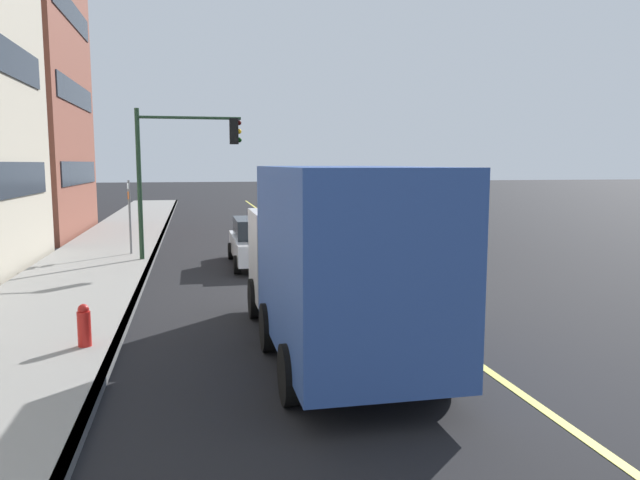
{
  "coord_description": "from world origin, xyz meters",
  "views": [
    {
      "loc": [
        -16.98,
        4.8,
        3.48
      ],
      "look_at": [
        -0.13,
        1.27,
        1.3
      ],
      "focal_mm": 33.95,
      "sensor_mm": 36.0,
      "label": 1
    }
  ],
  "objects_px": {
    "street_sign_post": "(130,212)",
    "fire_hydrant": "(84,329)",
    "car_red": "(373,224)",
    "truck_blue": "(335,258)",
    "traffic_light_mast": "(180,158)",
    "car_white": "(260,241)"
  },
  "relations": [
    {
      "from": "street_sign_post",
      "to": "fire_hydrant",
      "type": "bearing_deg",
      "value": -178.52
    },
    {
      "from": "car_red",
      "to": "fire_hydrant",
      "type": "xyz_separation_m",
      "value": [
        -14.45,
        9.89,
        -0.32
      ]
    },
    {
      "from": "car_red",
      "to": "truck_blue",
      "type": "bearing_deg",
      "value": 160.7
    },
    {
      "from": "truck_blue",
      "to": "fire_hydrant",
      "type": "relative_size",
      "value": 7.89
    },
    {
      "from": "car_red",
      "to": "truck_blue",
      "type": "xyz_separation_m",
      "value": [
        -15.43,
        5.4,
        1.02
      ]
    },
    {
      "from": "car_red",
      "to": "fire_hydrant",
      "type": "bearing_deg",
      "value": 145.61
    },
    {
      "from": "traffic_light_mast",
      "to": "fire_hydrant",
      "type": "relative_size",
      "value": 5.7
    },
    {
      "from": "traffic_light_mast",
      "to": "fire_hydrant",
      "type": "xyz_separation_m",
      "value": [
        -10.39,
        1.6,
        -3.21
      ]
    },
    {
      "from": "traffic_light_mast",
      "to": "fire_hydrant",
      "type": "bearing_deg",
      "value": 171.26
    },
    {
      "from": "street_sign_post",
      "to": "truck_blue",
      "type": "bearing_deg",
      "value": -159.48
    },
    {
      "from": "car_red",
      "to": "car_white",
      "type": "xyz_separation_m",
      "value": [
        -5.33,
        5.66,
        0.05
      ]
    },
    {
      "from": "car_white",
      "to": "street_sign_post",
      "type": "distance_m",
      "value": 5.34
    },
    {
      "from": "street_sign_post",
      "to": "car_white",
      "type": "bearing_deg",
      "value": -120.65
    },
    {
      "from": "street_sign_post",
      "to": "fire_hydrant",
      "type": "distance_m",
      "value": 11.87
    },
    {
      "from": "car_white",
      "to": "fire_hydrant",
      "type": "distance_m",
      "value": 10.06
    },
    {
      "from": "truck_blue",
      "to": "traffic_light_mast",
      "type": "bearing_deg",
      "value": 14.24
    },
    {
      "from": "car_red",
      "to": "car_white",
      "type": "height_order",
      "value": "car_white"
    },
    {
      "from": "car_red",
      "to": "street_sign_post",
      "type": "relative_size",
      "value": 1.67
    },
    {
      "from": "car_red",
      "to": "traffic_light_mast",
      "type": "distance_m",
      "value": 9.67
    },
    {
      "from": "truck_blue",
      "to": "traffic_light_mast",
      "type": "xyz_separation_m",
      "value": [
        11.37,
        2.89,
        1.88
      ]
    },
    {
      "from": "truck_blue",
      "to": "street_sign_post",
      "type": "bearing_deg",
      "value": 20.52
    },
    {
      "from": "street_sign_post",
      "to": "fire_hydrant",
      "type": "relative_size",
      "value": 3.05
    }
  ]
}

